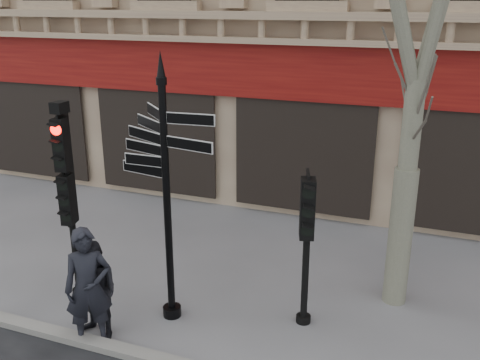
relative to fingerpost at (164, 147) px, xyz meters
The scene contains 6 objects.
ground 3.16m from the fingerpost, 10.56° to the left, with size 80.00×80.00×0.00m, color slate.
fingerpost is the anchor object (origin of this frame).
traffic_signal_main 2.06m from the fingerpost, behind, with size 0.45×0.37×3.60m.
traffic_signal_secondary 2.56m from the fingerpost, 15.96° to the left, with size 0.50×0.42×2.57m.
pedestrian_a 2.46m from the fingerpost, 125.99° to the right, with size 0.71×0.47×1.96m, color black.
pedestrian_b 2.52m from the fingerpost, 130.28° to the right, with size 0.81×0.63×1.66m, color black.
Camera 1 is at (3.01, -7.24, 5.18)m, focal length 40.00 mm.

